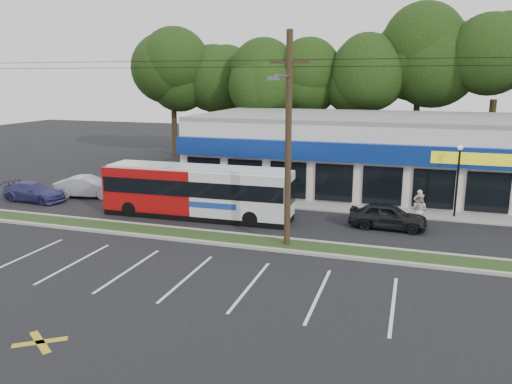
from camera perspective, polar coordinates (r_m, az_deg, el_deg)
The scene contains 15 objects.
ground at distance 24.18m, azimuth -4.01°, elevation -6.23°, with size 120.00×120.00×0.00m, color black.
grass_strip at distance 25.04m, azimuth -3.16°, elevation -5.39°, with size 40.00×1.60×0.12m, color #283716.
curb_south at distance 24.29m, azimuth -3.88°, elevation -5.97°, with size 40.00×0.25×0.14m, color #9E9E93.
curb_north at distance 25.80m, azimuth -2.49°, elevation -4.81°, with size 40.00×0.25×0.14m, color #9E9E93.
sidewalk at distance 31.40m, azimuth 10.70°, elevation -1.83°, with size 32.00×2.20×0.10m, color #9E9E93.
strip_mall at distance 37.60m, azimuth 12.97°, elevation 4.53°, with size 25.00×12.55×5.30m.
utility_pole at distance 22.98m, azimuth 3.26°, elevation 6.64°, with size 50.00×2.77×10.00m.
lamp_post at distance 30.55m, azimuth 22.09°, elevation 2.06°, with size 0.30×0.30×4.25m.
tree_line at distance 47.41m, azimuth 12.58°, elevation 13.21°, with size 46.76×6.76×11.83m.
metrobus at distance 28.97m, azimuth -6.73°, elevation 0.18°, with size 11.14×2.59×2.98m.
car_dark at distance 27.67m, azimuth 14.83°, elevation -2.66°, with size 1.65×4.09×1.39m, color black.
car_silver at distance 35.65m, azimuth -18.64°, elevation 0.57°, with size 1.52×4.35×1.43m, color #B0B1B8.
car_blue at distance 35.80m, azimuth -24.00°, elevation 0.03°, with size 1.76×4.33×1.26m, color navy.
pedestrian_a at distance 30.22m, azimuth 18.10°, elevation -1.29°, with size 0.61×0.40×1.67m, color silver.
pedestrian_b at distance 28.35m, azimuth 18.11°, elevation -2.00°, with size 0.91×0.71×1.88m, color beige.
Camera 1 is at (8.54, -21.19, 7.91)m, focal length 35.00 mm.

